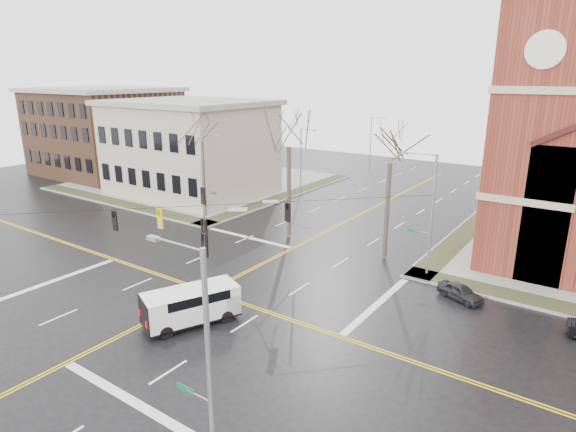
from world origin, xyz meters
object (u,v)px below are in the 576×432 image
Objects in this scene: tree_nw_near at (289,141)px; streetlight_north_b at (372,140)px; tree_nw_far at (201,136)px; tree_ne at (390,157)px; cargo_van at (195,303)px; signal_pole_nw at (204,175)px; signal_pole_se at (205,360)px; streetlight_north_a at (302,158)px; parked_car_a at (460,292)px; signal_pole_ne at (430,211)px.

streetlight_north_b is at bearing 103.65° from tree_nw_near.
tree_nw_far reaches higher than tree_ne.
streetlight_north_b is 53.24m from cargo_van.
cargo_van is at bearing -47.55° from signal_pole_nw.
signal_pole_nw is at bearing 134.55° from signal_pole_se.
streetlight_north_a reaches higher than parked_car_a.
streetlight_north_b is 39.63m from tree_ne.
tree_ne is at bearing 159.50° from signal_pole_ne.
tree_nw_near is (-13.47, 1.46, 3.91)m from signal_pole_ne.
tree_ne reaches higher than signal_pole_se.
signal_pole_se is 25.00m from tree_ne.
tree_ne is (5.02, 16.47, 7.09)m from cargo_van.
tree_nw_far is at bearing 134.72° from signal_pole_se.
signal_pole_ne is at bearing -20.50° from tree_ne.
tree_nw_near is at bearing 98.98° from parked_car_a.
signal_pole_se is 1.12× the size of streetlight_north_a.
streetlight_north_b is 36.32m from tree_nw_near.
streetlight_north_b is at bearing 90.00° from streetlight_north_a.
signal_pole_se is at bearing -80.96° from tree_ne.
tree_nw_far reaches higher than parked_car_a.
streetlight_north_a is 1.31× the size of cargo_van.
cargo_van is 0.53× the size of tree_ne.
streetlight_north_a is 0.65× the size of tree_nw_near.
tree_ne is at bearing -0.06° from tree_nw_near.
signal_pole_se is at bearing -60.91° from streetlight_north_a.
streetlight_north_b is at bearing 55.67° from parked_car_a.
streetlight_north_b is 1.31× the size of cargo_van.
tree_nw_far is (-2.44, -34.85, 4.00)m from streetlight_north_b.
tree_nw_near reaches higher than tree_ne.
tree_nw_far is at bearing 136.95° from signal_pole_nw.
tree_nw_far is 0.95× the size of tree_nw_near.
tree_nw_far reaches higher than streetlight_north_a.
streetlight_north_b is 0.65× the size of tree_nw_near.
tree_nw_far reaches higher than signal_pole_nw.
streetlight_north_a is (-21.97, 39.50, -0.48)m from signal_pole_se.
signal_pole_nw reaches higher than streetlight_north_a.
signal_pole_ne is at bearing -6.20° from tree_nw_near.
signal_pole_nw is 0.73× the size of tree_nw_near.
cargo_van is (-8.91, -15.01, -3.66)m from signal_pole_ne.
streetlight_north_a is at bearing -90.00° from streetlight_north_b.
tree_ne is at bearing -0.55° from tree_nw_far.
cargo_van is 1.90× the size of parked_car_a.
signal_pole_nw is 1.12× the size of streetlight_north_a.
streetlight_north_b is 0.69× the size of tree_ne.
signal_pole_ne reaches higher than streetlight_north_a.
signal_pole_ne and signal_pole_nw have the same top height.
signal_pole_ne reaches higher than cargo_van.
signal_pole_nw is at bearing -175.56° from tree_ne.
parked_car_a is at bearing 80.50° from signal_pole_se.
signal_pole_nw is 20.67m from cargo_van.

